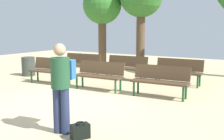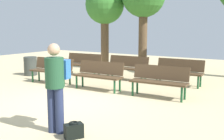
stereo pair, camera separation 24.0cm
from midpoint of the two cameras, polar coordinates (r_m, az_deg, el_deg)
The scene contains 11 objects.
ground_plane at distance 7.29m, azimuth -9.90°, elevation -6.52°, with size 24.00×24.00×0.00m, color #CCB789.
bench_r0_c0 at distance 9.65m, azimuth -13.36°, elevation 0.21°, with size 1.63×0.61×0.87m.
bench_r0_c1 at distance 8.46m, azimuth -3.50°, elevation -0.77°, with size 1.62×0.55×0.87m.
bench_r0_c2 at distance 7.66m, azimuth 9.25°, elevation -1.89°, with size 1.63×0.58×0.87m.
bench_r1_c0 at distance 11.06m, azimuth -7.06°, elevation 1.47°, with size 1.63×0.59×0.87m.
bench_r1_c1 at distance 10.10m, azimuth 2.35°, elevation 0.82°, with size 1.62×0.54×0.87m.
bench_r1_c2 at distance 9.41m, azimuth 13.09°, elevation -0.00°, with size 1.61×0.53×0.87m.
tree_2 at distance 13.15m, azimuth -2.62°, elevation 13.16°, with size 1.83×1.83×3.91m.
visitor_with_backpack at distance 5.01m, azimuth -11.92°, elevation -2.65°, with size 0.42×0.57×1.65m.
handbag at distance 4.90m, azimuth -8.13°, elevation -12.59°, with size 0.31×0.37×0.29m.
trash_bin at distance 11.48m, azimuth -17.75°, elevation 0.74°, with size 0.52×0.52×0.75m, color #383D38.
Camera 1 is at (4.58, -5.32, 1.92)m, focal length 43.48 mm.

